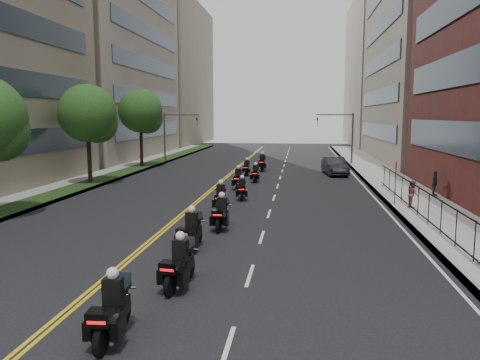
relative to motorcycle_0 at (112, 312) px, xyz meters
The scene contains 25 objects.
ground 0.81m from the motorcycle_0, 169.79° to the right, with size 160.00×160.00×0.00m, color black.
sidewalk_right 27.49m from the motorcycle_0, 65.08° to the left, with size 4.00×90.00×0.15m, color gray.
sidewalk_left 27.85m from the motorcycle_0, 116.48° to the left, with size 4.00×90.00×0.15m, color gray.
grass_strip 27.50m from the motorcycle_0, 114.99° to the left, with size 2.00×90.00×0.04m, color #163413.
building_right_tan 54.27m from the motorcycle_0, 66.28° to the left, with size 15.11×28.00×30.00m.
building_right_far 81.66m from the motorcycle_0, 74.86° to the left, with size 15.00×28.00×26.00m, color gray.
building_left_mid 55.36m from the motorcycle_0, 115.05° to the left, with size 16.11×28.00×34.00m.
building_left_far 82.01m from the motorcycle_0, 106.05° to the left, with size 16.00×28.00×26.00m, color gray.
iron_fence 15.94m from the motorcycle_0, 48.41° to the left, with size 0.05×28.00×1.50m.
street_trees 22.24m from the motorcycle_0, 121.75° to the left, with size 4.40×38.40×7.98m.
traffic_signal_right 43.01m from the motorcycle_0, 77.73° to the left, with size 4.09×0.20×5.60m.
traffic_signal_left 43.20m from the motorcycle_0, 103.36° to the left, with size 4.09×0.20×5.60m.
motorcycle_0 is the anchor object (origin of this frame).
motorcycle_1 3.62m from the motorcycle_0, 78.64° to the left, with size 0.69×2.38×1.76m.
motorcycle_2 7.63m from the motorcycle_0, 89.02° to the left, with size 0.67×2.39×1.77m.
motorcycle_3 11.20m from the motorcycle_0, 86.06° to the left, with size 0.55×2.38×1.76m.
motorcycle_4 15.42m from the motorcycle_0, 89.94° to the left, with size 0.63×2.36×1.74m.
motorcycle_5 19.11m from the motorcycle_0, 87.64° to the left, with size 0.56×2.12×1.56m.
motorcycle_6 23.36m from the motorcycle_0, 90.04° to the left, with size 0.55×2.35×1.74m.
motorcycle_7 27.03m from the motorcycle_0, 88.08° to the left, with size 0.49×2.14×1.58m.
motorcycle_8 31.22m from the motorcycle_0, 90.52° to the left, with size 0.49×2.13×1.58m.
motorcycle_9 34.73m from the motorcycle_0, 88.61° to the left, with size 0.58×2.52×1.86m.
parked_sedan 33.41m from the motorcycle_0, 76.88° to the left, with size 1.68×4.83×1.59m, color black.
pedestrian_b 20.13m from the motorcycle_0, 57.62° to the left, with size 0.74×0.58×1.52m, color #83474F.
pedestrian_c 24.85m from the motorcycle_0, 58.23° to the left, with size 0.95×0.39×1.62m, color #3B3940.
Camera 1 is at (4.76, -10.01, 5.32)m, focal length 35.00 mm.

